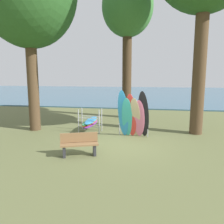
{
  "coord_description": "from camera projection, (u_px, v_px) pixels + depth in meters",
  "views": [
    {
      "loc": [
        1.25,
        -9.62,
        3.0
      ],
      "look_at": [
        -0.78,
        1.83,
        1.1
      ],
      "focal_mm": 36.46,
      "sensor_mm": 36.0,
      "label": 1
    }
  ],
  "objects": [
    {
      "name": "tree_mid_behind",
      "position": [
        128.0,
        10.0,
        15.16
      ],
      "size": [
        3.43,
        3.43,
        9.46
      ],
      "color": "#42301E",
      "rests_on": "ground"
    },
    {
      "name": "lake_water",
      "position": [
        145.0,
        93.0,
        37.44
      ],
      "size": [
        80.0,
        36.0,
        0.1
      ],
      "primitive_type": "cube",
      "color": "#38607A",
      "rests_on": "ground"
    },
    {
      "name": "ground_plane",
      "position": [
        122.0,
        144.0,
        10.05
      ],
      "size": [
        80.0,
        80.0,
        0.0
      ],
      "primitive_type": "plane",
      "color": "#60663D"
    },
    {
      "name": "board_storage_rack",
      "position": [
        90.0,
        122.0,
        12.02
      ],
      "size": [
        1.15,
        2.13,
        1.25
      ],
      "color": "#9EA0A5",
      "rests_on": "ground"
    },
    {
      "name": "park_bench",
      "position": [
        79.0,
        144.0,
        8.5
      ],
      "size": [
        1.46,
        0.87,
        0.85
      ],
      "color": "#2D2D33",
      "rests_on": "ground"
    },
    {
      "name": "leaning_board_pile",
      "position": [
        133.0,
        116.0,
        10.92
      ],
      "size": [
        1.62,
        0.79,
        2.31
      ],
      "color": "#2D8ED1",
      "rests_on": "ground"
    }
  ]
}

